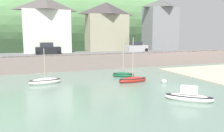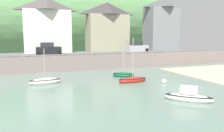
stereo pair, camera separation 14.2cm
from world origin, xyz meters
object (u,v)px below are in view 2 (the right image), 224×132
(waterfront_building_right, at_px, (161,24))
(fishing_boat_green, at_px, (133,80))
(mooring_buoy, at_px, (164,82))
(waterfront_building_left, at_px, (47,24))
(waterfront_building_centre, at_px, (107,26))
(sailboat_nearest_shore, at_px, (45,81))
(parked_car_by_wall, at_px, (137,47))
(rowboat_small_beached, at_px, (188,97))
(parked_car_near_slipway, at_px, (48,49))
(dinghy_open_wooden, at_px, (123,75))

(waterfront_building_right, bearing_deg, fishing_boat_green, -129.71)
(mooring_buoy, bearing_deg, waterfront_building_left, 117.30)
(waterfront_building_centre, distance_m, fishing_boat_green, 21.37)
(sailboat_nearest_shore, xyz_separation_m, mooring_buoy, (13.02, -4.63, -0.09))
(waterfront_building_left, bearing_deg, waterfront_building_centre, 0.00)
(sailboat_nearest_shore, bearing_deg, waterfront_building_centre, 45.46)
(sailboat_nearest_shore, distance_m, parked_car_by_wall, 22.34)
(waterfront_building_centre, bearing_deg, fishing_boat_green, -100.74)
(waterfront_building_centre, xyz_separation_m, rowboat_small_beached, (-2.68, -28.50, -6.98))
(waterfront_building_centre, height_order, parked_car_near_slipway, waterfront_building_centre)
(sailboat_nearest_shore, bearing_deg, rowboat_small_beached, -52.15)
(waterfront_building_left, bearing_deg, rowboat_small_beached, -72.23)
(dinghy_open_wooden, height_order, parked_car_by_wall, dinghy_open_wooden)
(waterfront_building_centre, relative_size, parked_car_by_wall, 2.32)
(fishing_boat_green, xyz_separation_m, parked_car_by_wall, (8.35, 15.32, 2.93))
(fishing_boat_green, xyz_separation_m, mooring_buoy, (3.15, -1.90, -0.09))
(rowboat_small_beached, bearing_deg, waterfront_building_right, 104.38)
(waterfront_building_right, relative_size, rowboat_small_beached, 2.96)
(fishing_boat_green, height_order, parked_car_by_wall, fishing_boat_green)
(waterfront_building_centre, bearing_deg, parked_car_near_slipway, -159.62)
(waterfront_building_centre, xyz_separation_m, parked_car_near_slipway, (-12.11, -4.50, -4.13))
(waterfront_building_left, bearing_deg, fishing_boat_green, -67.87)
(sailboat_nearest_shore, bearing_deg, fishing_boat_green, -21.41)
(waterfront_building_centre, bearing_deg, mooring_buoy, -91.61)
(sailboat_nearest_shore, height_order, mooring_buoy, sailboat_nearest_shore)
(rowboat_small_beached, height_order, sailboat_nearest_shore, sailboat_nearest_shore)
(fishing_boat_green, height_order, mooring_buoy, fishing_boat_green)
(sailboat_nearest_shore, bearing_deg, dinghy_open_wooden, -0.78)
(rowboat_small_beached, bearing_deg, waterfront_building_left, 150.51)
(sailboat_nearest_shore, distance_m, parked_car_near_slipway, 13.01)
(rowboat_small_beached, distance_m, parked_car_by_wall, 25.24)
(waterfront_building_right, distance_m, parked_car_near_slipway, 25.66)
(rowboat_small_beached, distance_m, dinghy_open_wooden, 12.37)
(sailboat_nearest_shore, height_order, dinghy_open_wooden, dinghy_open_wooden)
(dinghy_open_wooden, bearing_deg, waterfront_building_centre, 110.59)
(waterfront_building_right, bearing_deg, sailboat_nearest_shore, -147.02)
(waterfront_building_centre, distance_m, parked_car_near_slipway, 13.56)
(parked_car_near_slipway, bearing_deg, mooring_buoy, -55.97)
(waterfront_building_centre, bearing_deg, sailboat_nearest_shore, -128.59)
(fishing_boat_green, relative_size, mooring_buoy, 8.89)
(rowboat_small_beached, xyz_separation_m, dinghy_open_wooden, (-0.69, 12.35, -0.08))
(waterfront_building_centre, bearing_deg, waterfront_building_right, 0.00)
(sailboat_nearest_shore, relative_size, mooring_buoy, 6.98)
(waterfront_building_left, height_order, parked_car_by_wall, waterfront_building_left)
(waterfront_building_left, height_order, rowboat_small_beached, waterfront_building_left)
(parked_car_by_wall, height_order, mooring_buoy, parked_car_by_wall)
(parked_car_by_wall, xyz_separation_m, mooring_buoy, (-5.20, -17.22, -3.02))
(waterfront_building_centre, distance_m, sailboat_nearest_shore, 22.97)
(parked_car_near_slipway, bearing_deg, waterfront_building_centre, 20.68)
(parked_car_near_slipway, bearing_deg, fishing_boat_green, -61.11)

